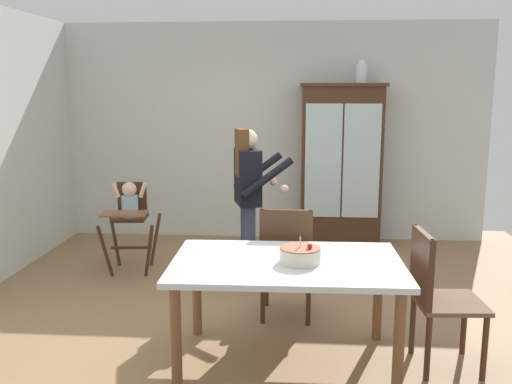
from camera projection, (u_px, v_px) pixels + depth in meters
name	position (u px, v px, depth m)	size (l,w,h in m)	color
ground_plane	(257.00, 319.00, 4.56)	(6.24, 6.24, 0.00)	#93704C
wall_back	(272.00, 133.00, 6.89)	(5.32, 0.06, 2.70)	silver
china_cabinet	(341.00, 165.00, 6.63)	(1.01, 0.48, 1.96)	#422819
ceramic_vase	(361.00, 73.00, 6.42)	(0.13, 0.13, 0.27)	white
high_chair_with_toddler	(130.00, 210.00, 5.67)	(0.63, 0.73, 0.95)	#422819
adult_person	(249.00, 189.00, 5.15)	(0.60, 0.59, 1.53)	#33425B
dining_table	(287.00, 273.00, 3.74)	(1.58, 1.01, 0.74)	silver
birthday_cake	(300.00, 255.00, 3.68)	(0.28, 0.28, 0.19)	beige
dining_chair_far_side	(286.00, 256.00, 4.45)	(0.45, 0.45, 0.96)	#422819
dining_chair_right_end	(435.00, 290.00, 3.70)	(0.47, 0.47, 0.96)	#422819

